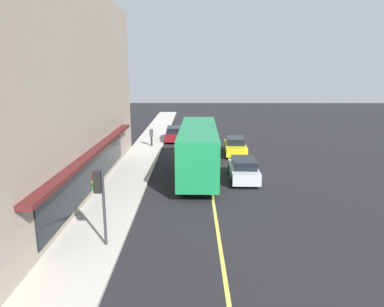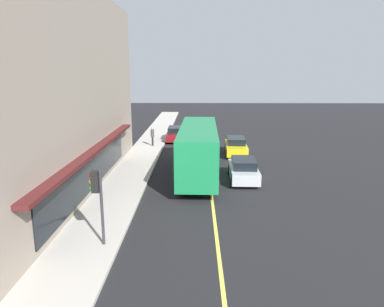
% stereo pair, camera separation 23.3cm
% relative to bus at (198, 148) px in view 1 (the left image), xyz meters
% --- Properties ---
extents(ground, '(120.00, 120.00, 0.00)m').
position_rel_bus_xyz_m(ground, '(-1.01, -0.78, -1.99)').
color(ground, black).
extents(sidewalk, '(80.00, 2.96, 0.15)m').
position_rel_bus_xyz_m(sidewalk, '(-1.01, 4.84, -1.91)').
color(sidewalk, '#B2ADA3').
rests_on(sidewalk, ground).
extents(lane_centre_stripe, '(36.00, 0.16, 0.01)m').
position_rel_bus_xyz_m(lane_centre_stripe, '(-1.01, -0.78, -1.98)').
color(lane_centre_stripe, '#D8D14C').
rests_on(lane_centre_stripe, ground).
extents(bus, '(11.18, 2.80, 3.50)m').
position_rel_bus_xyz_m(bus, '(0.00, 0.00, 0.00)').
color(bus, '#197F47').
rests_on(bus, ground).
extents(traffic_light, '(0.30, 0.52, 3.20)m').
position_rel_bus_xyz_m(traffic_light, '(-10.73, 4.18, 0.55)').
color(traffic_light, '#2D2D33').
rests_on(traffic_light, sidewalk).
extents(car_maroon, '(4.31, 1.87, 1.52)m').
position_rel_bus_xyz_m(car_maroon, '(12.86, 2.35, -1.24)').
color(car_maroon, maroon).
rests_on(car_maroon, ground).
extents(car_yellow, '(4.37, 1.99, 1.52)m').
position_rel_bus_xyz_m(car_yellow, '(6.54, -3.38, -1.24)').
color(car_yellow, yellow).
rests_on(car_yellow, ground).
extents(car_silver, '(4.35, 1.95, 1.52)m').
position_rel_bus_xyz_m(car_silver, '(-1.15, -3.06, -1.24)').
color(car_silver, '#B7BABF').
rests_on(car_silver, ground).
extents(pedestrian_near_storefront, '(0.34, 0.34, 1.85)m').
position_rel_bus_xyz_m(pedestrian_near_storefront, '(9.51, 4.41, -0.71)').
color(pedestrian_near_storefront, black).
rests_on(pedestrian_near_storefront, sidewalk).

